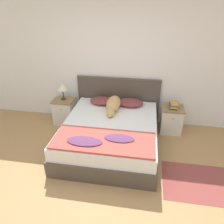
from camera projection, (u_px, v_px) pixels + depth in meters
ground_plane at (92, 186)px, 3.31m from camera, size 16.00×16.00×0.00m
wall_back at (114, 65)px, 4.56m from camera, size 9.00×0.06×2.55m
bed at (110, 134)px, 4.07m from camera, size 1.72×1.99×0.53m
headboard at (118, 99)px, 4.83m from camera, size 1.80×0.06×1.02m
nightstand_left at (65, 111)px, 4.87m from camera, size 0.45×0.42×0.56m
nightstand_right at (171, 119)px, 4.53m from camera, size 0.45×0.42×0.56m
pillow_left at (103, 101)px, 4.62m from camera, size 0.54×0.39×0.11m
pillow_right at (130, 103)px, 4.53m from camera, size 0.54×0.39×0.11m
quilt at (103, 141)px, 3.40m from camera, size 1.60×0.67×0.07m
dog at (113, 104)px, 4.33m from camera, size 0.27×0.84×0.24m
book_stack at (174, 105)px, 4.38m from camera, size 0.18×0.24×0.11m
table_lamp at (62, 87)px, 4.63m from camera, size 0.21×0.21×0.35m
rug at (200, 183)px, 3.36m from camera, size 1.13×0.84×0.00m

